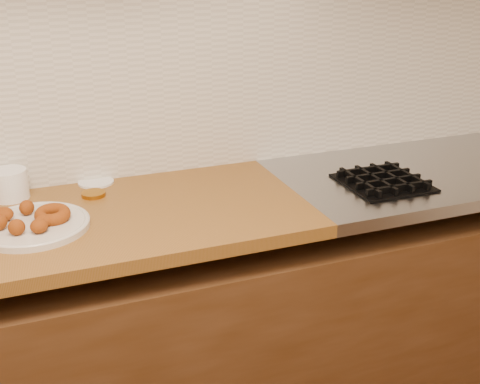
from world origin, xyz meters
name	(u,v)px	position (x,y,z in m)	size (l,w,h in m)	color
wall_back	(107,41)	(0.00, 2.00, 1.35)	(4.00, 0.02, 2.70)	#C0AE96
base_cabinet	(147,353)	(0.00, 1.69, 0.39)	(3.60, 0.60, 0.77)	#51321C
stovetop	(453,169)	(1.15, 1.69, 0.88)	(1.30, 0.62, 0.04)	#9EA0A5
backsplash	(111,89)	(0.00, 1.99, 1.20)	(3.60, 0.02, 0.60)	beige
burner_grates	(463,169)	(1.13, 1.61, 0.91)	(0.91, 0.26, 0.03)	black
donut_plate	(34,226)	(-0.29, 1.66, 0.91)	(0.30, 0.30, 0.02)	beige
ring_donut	(52,214)	(-0.24, 1.66, 0.93)	(0.10, 0.10, 0.03)	brown
fried_dough_chunks	(19,219)	(-0.33, 1.65, 0.94)	(0.18, 0.20, 0.04)	brown
plastic_tub	(9,184)	(-0.34, 1.92, 0.95)	(0.11, 0.11, 0.09)	white
tub_lid	(96,182)	(-0.08, 1.95, 0.90)	(0.12, 0.12, 0.01)	white
brass_jar_lid	(93,194)	(-0.10, 1.84, 0.91)	(0.07, 0.07, 0.01)	#A66B16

